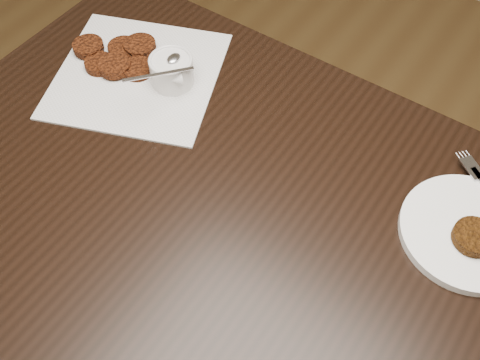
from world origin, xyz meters
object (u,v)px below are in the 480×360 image
table (254,329)px  plate_with_patty (469,229)px  sauce_ramekin (170,59)px  napkin (138,75)px

table → plate_with_patty: 0.52m
sauce_ramekin → plate_with_patty: size_ratio=0.54×
napkin → sauce_ramekin: bearing=18.8°
plate_with_patty → napkin: bearing=-178.0°
table → napkin: 0.60m
napkin → plate_with_patty: (0.70, 0.02, 0.01)m
plate_with_patty → table: bearing=-141.8°
napkin → plate_with_patty: bearing=2.0°
napkin → sauce_ramekin: 0.10m
table → napkin: size_ratio=4.29×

